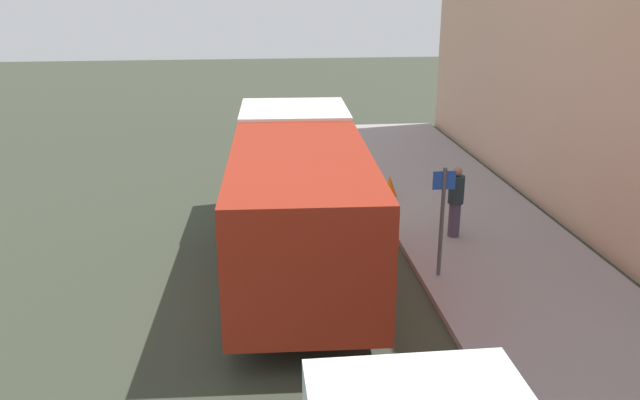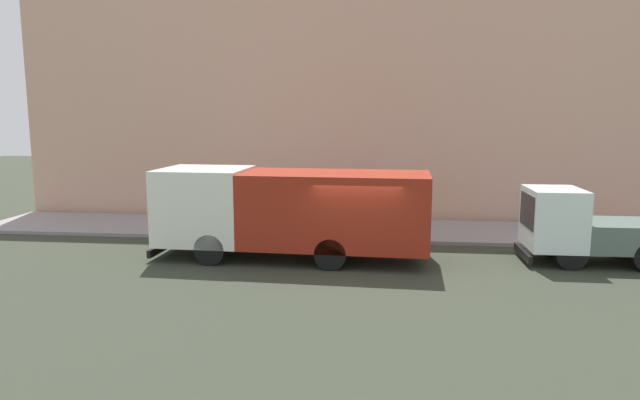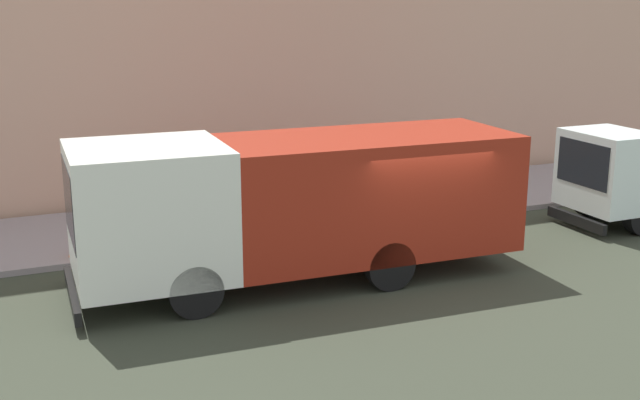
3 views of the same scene
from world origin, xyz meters
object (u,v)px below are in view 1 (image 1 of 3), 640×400
(traffic_cone_orange, at_px, (390,186))
(large_utility_truck, at_px, (298,191))
(pedestrian_walking, at_px, (456,200))
(street_sign_post, at_px, (442,212))

(traffic_cone_orange, bearing_deg, large_utility_truck, -126.17)
(large_utility_truck, xyz_separation_m, pedestrian_walking, (3.61, 0.79, -0.59))
(pedestrian_walking, bearing_deg, street_sign_post, 122.42)
(pedestrian_walking, relative_size, street_sign_post, 0.74)
(large_utility_truck, distance_m, pedestrian_walking, 3.74)
(street_sign_post, bearing_deg, pedestrian_walking, 65.05)
(pedestrian_walking, distance_m, street_sign_post, 2.22)
(large_utility_truck, relative_size, traffic_cone_orange, 14.68)
(street_sign_post, bearing_deg, traffic_cone_orange, 89.32)
(pedestrian_walking, bearing_deg, large_utility_truck, 69.68)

